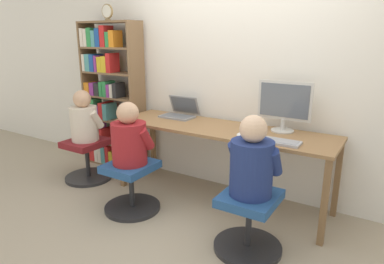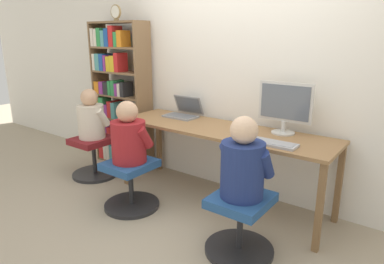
{
  "view_description": "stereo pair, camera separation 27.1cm",
  "coord_description": "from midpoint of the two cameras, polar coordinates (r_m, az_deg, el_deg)",
  "views": [
    {
      "loc": [
        1.47,
        -2.58,
        1.64
      ],
      "look_at": [
        -0.23,
        0.15,
        0.73
      ],
      "focal_mm": 32.0,
      "sensor_mm": 36.0,
      "label": 1
    },
    {
      "loc": [
        1.7,
        -2.43,
        1.64
      ],
      "look_at": [
        -0.23,
        0.15,
        0.73
      ],
      "focal_mm": 32.0,
      "sensor_mm": 36.0,
      "label": 2
    }
  ],
  "objects": [
    {
      "name": "person_near_shelf",
      "position": [
        4.11,
        -19.37,
        1.99
      ],
      "size": [
        0.38,
        0.3,
        0.58
      ],
      "color": "beige",
      "rests_on": "office_chair_side"
    },
    {
      "name": "office_chair_right",
      "position": [
        3.41,
        -12.35,
        -8.71
      ],
      "size": [
        0.54,
        0.54,
        0.48
      ],
      "color": "#262628",
      "rests_on": "ground_plane"
    },
    {
      "name": "wall_back",
      "position": [
        3.59,
        5.64,
        10.23
      ],
      "size": [
        10.0,
        0.05,
        2.6
      ],
      "color": "white",
      "rests_on": "ground_plane"
    },
    {
      "name": "ground_plane",
      "position": [
        3.39,
        -0.39,
        -13.22
      ],
      "size": [
        14.0,
        14.0,
        0.0
      ],
      "primitive_type": "plane",
      "color": "tan"
    },
    {
      "name": "laptop",
      "position": [
        3.8,
        -4.16,
        3.23
      ],
      "size": [
        0.36,
        0.3,
        0.22
      ],
      "color": "gray",
      "rests_on": "desk"
    },
    {
      "name": "desktop_monitor",
      "position": [
        3.24,
        12.81,
        4.33
      ],
      "size": [
        0.5,
        0.21,
        0.47
      ],
      "color": "beige",
      "rests_on": "desk"
    },
    {
      "name": "computer_mouse_by_keyboard",
      "position": [
        3.05,
        5.69,
        -0.47
      ],
      "size": [
        0.07,
        0.11,
        0.04
      ],
      "color": "silver",
      "rests_on": "desk"
    },
    {
      "name": "person_at_laptop",
      "position": [
        3.24,
        -12.79,
        -1.05
      ],
      "size": [
        0.4,
        0.33,
        0.59
      ],
      "color": "maroon",
      "rests_on": "office_chair_right"
    },
    {
      "name": "bookshelf",
      "position": [
        4.48,
        -15.68,
        5.77
      ],
      "size": [
        0.82,
        0.27,
        1.81
      ],
      "color": "brown",
      "rests_on": "ground_plane"
    },
    {
      "name": "person_at_monitor",
      "position": [
        2.56,
        6.98,
        -4.99
      ],
      "size": [
        0.4,
        0.32,
        0.62
      ],
      "color": "navy",
      "rests_on": "office_chair_left"
    },
    {
      "name": "keyboard",
      "position": [
        2.94,
        10.81,
        -1.45
      ],
      "size": [
        0.46,
        0.16,
        0.03
      ],
      "color": "#B2B2B7",
      "rests_on": "desk"
    },
    {
      "name": "desk",
      "position": [
        3.37,
        2.47,
        -0.47
      ],
      "size": [
        2.22,
        0.63,
        0.77
      ],
      "color": "olive",
      "rests_on": "ground_plane"
    },
    {
      "name": "office_chair_left",
      "position": [
        2.77,
        6.6,
        -14.52
      ],
      "size": [
        0.54,
        0.54,
        0.48
      ],
      "color": "#262628",
      "rests_on": "ground_plane"
    },
    {
      "name": "desk_clock",
      "position": [
        4.28,
        -15.82,
        18.73
      ],
      "size": [
        0.16,
        0.03,
        0.18
      ],
      "color": "olive",
      "rests_on": "bookshelf"
    },
    {
      "name": "office_chair_side",
      "position": [
        4.24,
        -18.83,
        -4.24
      ],
      "size": [
        0.54,
        0.54,
        0.48
      ],
      "color": "#262628",
      "rests_on": "ground_plane"
    }
  ]
}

